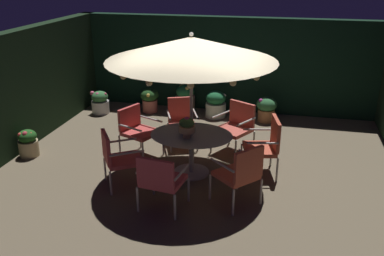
{
  "coord_description": "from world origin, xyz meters",
  "views": [
    {
      "loc": [
        1.44,
        -6.68,
        3.53
      ],
      "look_at": [
        -0.09,
        -0.11,
        0.85
      ],
      "focal_mm": 39.0,
      "sensor_mm": 36.0,
      "label": 1
    }
  ],
  "objects_px": {
    "centerpiece_planter": "(187,126)",
    "patio_chair_southwest": "(160,178)",
    "potted_plant_back_center": "(28,143)",
    "potted_plant_back_right": "(185,98)",
    "patio_chair_north": "(266,143)",
    "patio_chair_east": "(182,119)",
    "patio_chair_southeast": "(137,128)",
    "patio_umbrella": "(191,49)",
    "potted_plant_left_far": "(150,99)",
    "patio_chair_south": "(118,156)",
    "potted_plant_front_corner": "(266,108)",
    "potted_plant_left_near": "(216,104)",
    "patio_chair_northeast": "(236,124)",
    "potted_plant_right_near": "(100,102)",
    "patio_chair_west": "(241,171)",
    "patio_dining_table": "(191,143)"
  },
  "relations": [
    {
      "from": "patio_chair_northeast",
      "to": "patio_chair_southeast",
      "type": "height_order",
      "value": "patio_chair_northeast"
    },
    {
      "from": "patio_chair_southwest",
      "to": "potted_plant_back_right",
      "type": "bearing_deg",
      "value": 99.31
    },
    {
      "from": "patio_chair_south",
      "to": "potted_plant_back_right",
      "type": "relative_size",
      "value": 1.41
    },
    {
      "from": "potted_plant_left_near",
      "to": "patio_chair_southeast",
      "type": "bearing_deg",
      "value": -113.72
    },
    {
      "from": "patio_chair_west",
      "to": "potted_plant_back_center",
      "type": "xyz_separation_m",
      "value": [
        -4.24,
        0.85,
        -0.31
      ]
    },
    {
      "from": "patio_dining_table",
      "to": "patio_chair_southeast",
      "type": "xyz_separation_m",
      "value": [
        -1.2,
        0.51,
        -0.01
      ]
    },
    {
      "from": "centerpiece_planter",
      "to": "potted_plant_back_center",
      "type": "relative_size",
      "value": 0.69
    },
    {
      "from": "potted_plant_left_far",
      "to": "patio_chair_north",
      "type": "bearing_deg",
      "value": -41.64
    },
    {
      "from": "centerpiece_planter",
      "to": "patio_chair_west",
      "type": "relative_size",
      "value": 0.37
    },
    {
      "from": "potted_plant_front_corner",
      "to": "patio_chair_north",
      "type": "bearing_deg",
      "value": -86.91
    },
    {
      "from": "patio_chair_west",
      "to": "patio_chair_northeast",
      "type": "bearing_deg",
      "value": 99.32
    },
    {
      "from": "patio_dining_table",
      "to": "potted_plant_front_corner",
      "type": "xyz_separation_m",
      "value": [
        1.13,
        3.0,
        -0.26
      ]
    },
    {
      "from": "patio_umbrella",
      "to": "potted_plant_back_right",
      "type": "relative_size",
      "value": 4.09
    },
    {
      "from": "patio_chair_north",
      "to": "potted_plant_left_near",
      "type": "relative_size",
      "value": 1.59
    },
    {
      "from": "potted_plant_left_near",
      "to": "potted_plant_right_near",
      "type": "xyz_separation_m",
      "value": [
        -2.87,
        -0.39,
        -0.04
      ]
    },
    {
      "from": "patio_chair_south",
      "to": "potted_plant_right_near",
      "type": "bearing_deg",
      "value": 119.29
    },
    {
      "from": "patio_chair_north",
      "to": "centerpiece_planter",
      "type": "bearing_deg",
      "value": -160.55
    },
    {
      "from": "patio_umbrella",
      "to": "patio_chair_north",
      "type": "distance_m",
      "value": 2.11
    },
    {
      "from": "patio_dining_table",
      "to": "centerpiece_planter",
      "type": "height_order",
      "value": "centerpiece_planter"
    },
    {
      "from": "patio_chair_northeast",
      "to": "patio_chair_southwest",
      "type": "xyz_separation_m",
      "value": [
        -0.82,
        -2.42,
        -0.03
      ]
    },
    {
      "from": "patio_chair_southwest",
      "to": "potted_plant_front_corner",
      "type": "xyz_separation_m",
      "value": [
        1.31,
        4.28,
        -0.22
      ]
    },
    {
      "from": "patio_chair_east",
      "to": "patio_chair_southeast",
      "type": "xyz_separation_m",
      "value": [
        -0.71,
        -0.7,
        0.02
      ]
    },
    {
      "from": "patio_chair_north",
      "to": "patio_chair_southwest",
      "type": "bearing_deg",
      "value": -132.74
    },
    {
      "from": "patio_chair_north",
      "to": "potted_plant_back_right",
      "type": "height_order",
      "value": "patio_chair_north"
    },
    {
      "from": "patio_chair_northeast",
      "to": "patio_chair_southwest",
      "type": "bearing_deg",
      "value": -108.71
    },
    {
      "from": "centerpiece_planter",
      "to": "potted_plant_left_near",
      "type": "distance_m",
      "value": 3.26
    },
    {
      "from": "patio_umbrella",
      "to": "potted_plant_back_center",
      "type": "bearing_deg",
      "value": -179.69
    },
    {
      "from": "potted_plant_left_far",
      "to": "patio_chair_east",
      "type": "bearing_deg",
      "value": -54.25
    },
    {
      "from": "potted_plant_left_near",
      "to": "potted_plant_front_corner",
      "type": "relative_size",
      "value": 1.11
    },
    {
      "from": "patio_chair_southwest",
      "to": "potted_plant_left_far",
      "type": "height_order",
      "value": "patio_chair_southwest"
    },
    {
      "from": "centerpiece_planter",
      "to": "potted_plant_left_near",
      "type": "bearing_deg",
      "value": 90.98
    },
    {
      "from": "patio_chair_west",
      "to": "potted_plant_back_right",
      "type": "bearing_deg",
      "value": 114.67
    },
    {
      "from": "potted_plant_right_near",
      "to": "patio_chair_east",
      "type": "bearing_deg",
      "value": -29.76
    },
    {
      "from": "patio_chair_south",
      "to": "patio_dining_table",
      "type": "bearing_deg",
      "value": 33.6
    },
    {
      "from": "patio_chair_north",
      "to": "patio_chair_northeast",
      "type": "height_order",
      "value": "patio_chair_north"
    },
    {
      "from": "patio_umbrella",
      "to": "potted_plant_right_near",
      "type": "bearing_deg",
      "value": 138.49
    },
    {
      "from": "patio_dining_table",
      "to": "patio_chair_south",
      "type": "xyz_separation_m",
      "value": [
        -1.09,
        -0.72,
        -0.03
      ]
    },
    {
      "from": "patio_chair_south",
      "to": "potted_plant_front_corner",
      "type": "relative_size",
      "value": 1.65
    },
    {
      "from": "patio_dining_table",
      "to": "potted_plant_front_corner",
      "type": "distance_m",
      "value": 3.21
    },
    {
      "from": "potted_plant_back_center",
      "to": "potted_plant_back_right",
      "type": "xyz_separation_m",
      "value": [
        2.35,
        3.27,
        0.07
      ]
    },
    {
      "from": "patio_chair_east",
      "to": "patio_chair_southeast",
      "type": "relative_size",
      "value": 1.01
    },
    {
      "from": "patio_chair_south",
      "to": "potted_plant_back_right",
      "type": "bearing_deg",
      "value": 87.56
    },
    {
      "from": "patio_dining_table",
      "to": "patio_chair_southwest",
      "type": "xyz_separation_m",
      "value": [
        -0.17,
        -1.29,
        -0.04
      ]
    },
    {
      "from": "patio_dining_table",
      "to": "patio_chair_east",
      "type": "bearing_deg",
      "value": 112.05
    },
    {
      "from": "centerpiece_planter",
      "to": "patio_chair_southwest",
      "type": "bearing_deg",
      "value": -96.97
    },
    {
      "from": "potted_plant_left_far",
      "to": "potted_plant_right_near",
      "type": "relative_size",
      "value": 1.04
    },
    {
      "from": "patio_chair_north",
      "to": "potted_plant_back_center",
      "type": "height_order",
      "value": "patio_chair_north"
    },
    {
      "from": "potted_plant_left_near",
      "to": "potted_plant_right_near",
      "type": "bearing_deg",
      "value": -172.19
    },
    {
      "from": "patio_umbrella",
      "to": "patio_chair_southeast",
      "type": "distance_m",
      "value": 2.12
    },
    {
      "from": "patio_chair_east",
      "to": "potted_plant_front_corner",
      "type": "bearing_deg",
      "value": 47.73
    }
  ]
}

